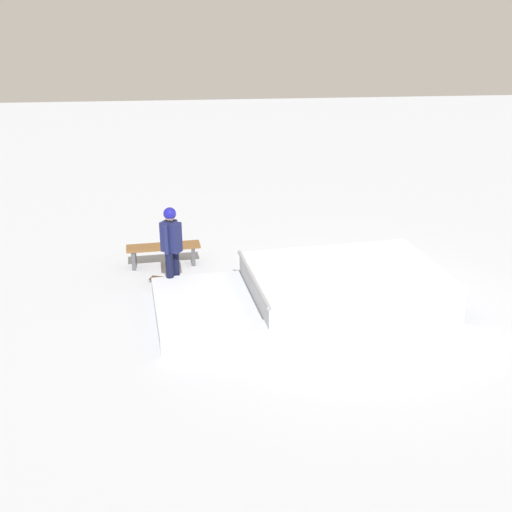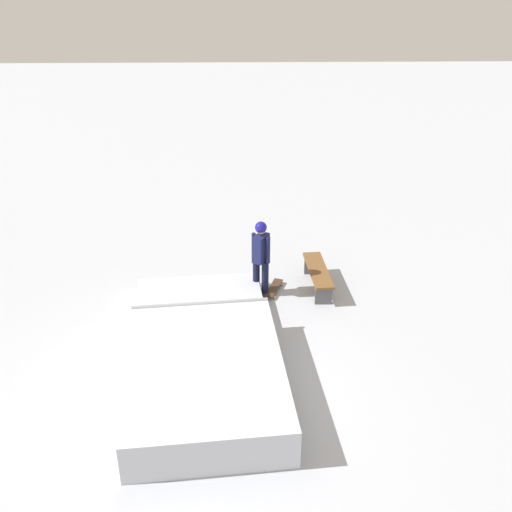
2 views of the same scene
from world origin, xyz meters
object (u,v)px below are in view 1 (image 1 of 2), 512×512
at_px(skate_ramp, 321,290).
at_px(skater, 171,242).
at_px(park_bench, 164,250).
at_px(skateboard, 169,280).

distance_m(skate_ramp, skater, 3.07).
bearing_deg(park_bench, skate_ramp, 142.34).
bearing_deg(skate_ramp, park_bench, -43.29).
relative_size(skate_ramp, park_bench, 3.46).
bearing_deg(skate_ramp, skateboard, -30.67).
xyz_separation_m(skater, park_bench, (0.22, -1.26, -0.65)).
bearing_deg(skateboard, skater, 129.93).
height_order(skate_ramp, park_bench, skate_ramp).
height_order(skate_ramp, skateboard, skate_ramp).
xyz_separation_m(skate_ramp, skateboard, (2.90, -1.36, -0.24)).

